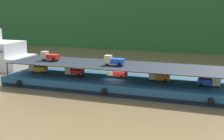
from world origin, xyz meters
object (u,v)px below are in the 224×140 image
Objects in this scene: mini_truck_lower_bow at (210,81)px; mini_truck_upper_stern at (50,56)px; mini_truck_lower_fore at (159,76)px; mini_truck_upper_mid at (114,61)px; cargo_barge at (116,84)px; mini_truck_lower_mid at (117,73)px; mini_truck_lower_aft at (74,71)px; mini_truck_lower_stern at (38,68)px.

mini_truck_lower_bow is 23.21m from mini_truck_upper_stern.
mini_truck_lower_fore is 1.00× the size of mini_truck_upper_mid.
mini_truck_lower_fore is 1.01× the size of mini_truck_upper_stern.
mini_truck_upper_mid is at bearing -2.58° from mini_truck_upper_stern.
mini_truck_upper_stern is at bearing -178.99° from cargo_barge.
cargo_barge is at bearing -175.42° from mini_truck_lower_fore.
mini_truck_lower_bow is at bearing -4.02° from mini_truck_lower_mid.
cargo_barge is 6.22m from mini_truck_lower_fore.
mini_truck_lower_mid is at bearing 8.82° from mini_truck_lower_aft.
mini_truck_lower_mid is 12.75m from mini_truck_lower_bow.
mini_truck_upper_mid is at bearing -178.34° from mini_truck_lower_bow.
mini_truck_lower_aft is 12.40m from mini_truck_lower_fore.
mini_truck_lower_fore is at bearing 3.94° from mini_truck_lower_aft.
mini_truck_lower_mid is at bearing 95.54° from cargo_barge.
mini_truck_upper_mid is at bearing -95.07° from cargo_barge.
mini_truck_lower_fore is at bearing 2.32° from mini_truck_upper_stern.
mini_truck_upper_stern is at bearing -177.68° from mini_truck_lower_fore.
mini_truck_lower_stern is 1.00× the size of mini_truck_lower_mid.
mini_truck_upper_stern is 10.42m from mini_truck_upper_mid.
mini_truck_upper_stern is at bearing 179.75° from mini_truck_lower_bow.
mini_truck_lower_stern reaches higher than cargo_barge.
mini_truck_lower_mid is (6.28, 0.97, 0.00)m from mini_truck_lower_aft.
mini_truck_lower_aft is 4.59m from mini_truck_upper_stern.
mini_truck_upper_mid is (-0.06, -0.65, 3.44)m from cargo_barge.
mini_truck_upper_mid is (10.41, -0.47, 0.00)m from mini_truck_upper_stern.
mini_truck_lower_aft is 1.00× the size of mini_truck_upper_stern.
mini_truck_lower_aft is at bearing 177.39° from mini_truck_upper_mid.
mini_truck_lower_stern is 12.57m from mini_truck_lower_mid.
mini_truck_upper_stern and mini_truck_upper_mid have the same top height.
mini_truck_lower_mid is 10.63m from mini_truck_upper_stern.
mini_truck_lower_mid is (-0.06, 0.61, 1.44)m from cargo_barge.
cargo_barge is 12.75m from mini_truck_lower_bow.
cargo_barge is 11.69× the size of mini_truck_lower_bow.
cargo_barge is 11.79× the size of mini_truck_upper_mid.
mini_truck_lower_aft is at bearing -2.54° from mini_truck_upper_stern.
mini_truck_upper_mid is (-12.72, -0.37, 2.00)m from mini_truck_lower_bow.
mini_truck_lower_aft is 19.00m from mini_truck_lower_bow.
mini_truck_upper_mid is (-6.09, -1.14, 2.00)m from mini_truck_lower_fore.
mini_truck_lower_fore is at bearing 173.37° from mini_truck_lower_bow.
mini_truck_lower_bow is at bearing -0.25° from mini_truck_upper_stern.
mini_truck_upper_stern is (2.13, 0.05, 2.00)m from mini_truck_lower_stern.
mini_truck_lower_stern is 1.01× the size of mini_truck_upper_stern.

